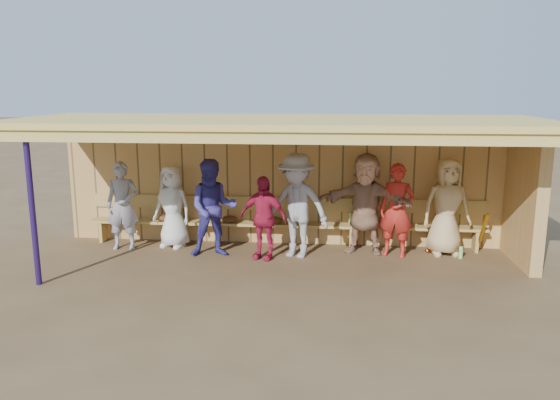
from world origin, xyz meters
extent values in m
plane|color=brown|center=(0.00, 0.00, 0.00)|extent=(90.00, 90.00, 0.00)
imported|color=gray|center=(-2.98, 0.60, 0.83)|extent=(0.65, 0.47, 1.66)
imported|color=silver|center=(-2.09, 0.81, 0.79)|extent=(0.88, 0.70, 1.58)
imported|color=#39328B|center=(-1.21, 0.33, 0.88)|extent=(0.98, 0.83, 1.77)
imported|color=#B21C3E|center=(-0.29, 0.24, 0.75)|extent=(0.94, 0.59, 1.49)
imported|color=#98959D|center=(0.29, 0.42, 0.94)|extent=(1.38, 1.07, 1.88)
imported|color=tan|center=(1.52, 0.77, 0.93)|extent=(1.80, 0.93, 1.85)
imported|color=#B3251C|center=(2.07, 0.61, 0.85)|extent=(0.71, 0.57, 1.69)
imported|color=tan|center=(2.98, 0.81, 0.89)|extent=(0.94, 0.68, 1.77)
cube|color=tan|center=(0.00, 1.35, 1.20)|extent=(8.60, 0.20, 2.40)
cube|color=tan|center=(4.20, 0.45, 1.20)|extent=(0.20, 1.62, 2.40)
cube|color=#DBBE5A|center=(0.00, 0.00, 2.45)|extent=(8.80, 3.20, 0.10)
cube|color=#DBBE5A|center=(0.00, -1.50, 2.32)|extent=(8.80, 0.10, 0.18)
cube|color=#DBBE5A|center=(-3.80, 0.00, 2.31)|extent=(0.08, 3.00, 0.16)
cube|color=#DBBE5A|center=(-2.85, 0.00, 2.31)|extent=(0.08, 3.00, 0.16)
cube|color=#DBBE5A|center=(-1.90, 0.00, 2.31)|extent=(0.08, 3.00, 0.16)
cube|color=#DBBE5A|center=(-0.95, 0.00, 2.31)|extent=(0.08, 3.00, 0.16)
cube|color=#DBBE5A|center=(0.00, 0.00, 2.31)|extent=(0.08, 3.00, 0.16)
cube|color=#DBBE5A|center=(0.95, 0.00, 2.31)|extent=(0.08, 3.00, 0.16)
cube|color=#DBBE5A|center=(1.90, 0.00, 2.31)|extent=(0.08, 3.00, 0.16)
cube|color=#DBBE5A|center=(2.85, 0.00, 2.31)|extent=(0.08, 3.00, 0.16)
cube|color=#DBBE5A|center=(3.80, 0.00, 2.31)|extent=(0.08, 3.00, 0.16)
cylinder|color=navy|center=(-3.60, -1.40, 1.20)|extent=(0.09, 0.09, 2.40)
cube|color=tan|center=(0.00, 1.06, 0.42)|extent=(7.60, 0.32, 0.05)
cube|color=tan|center=(0.00, 1.22, 0.80)|extent=(7.60, 0.04, 0.26)
cube|color=tan|center=(-3.60, 1.06, 0.20)|extent=(0.06, 0.29, 0.40)
cube|color=tan|center=(-1.29, 1.06, 0.20)|extent=(0.06, 0.29, 0.40)
cube|color=tan|center=(1.29, 1.06, 0.20)|extent=(0.06, 0.29, 0.40)
cube|color=tan|center=(3.60, 1.06, 0.20)|extent=(0.06, 0.29, 0.40)
cylinder|color=gold|center=(3.65, 0.86, 0.40)|extent=(0.13, 0.41, 0.80)
sphere|color=#C45D17|center=(2.69, 0.86, 0.04)|extent=(0.08, 0.08, 0.08)
ellipsoid|color=#593319|center=(-2.33, 1.01, 0.52)|extent=(0.30, 0.24, 0.14)
ellipsoid|color=#593319|center=(-1.04, 1.01, 0.52)|extent=(0.30, 0.24, 0.14)
ellipsoid|color=#593319|center=(-0.17, 1.01, 0.52)|extent=(0.30, 0.24, 0.14)
cylinder|color=#AAD86C|center=(1.28, 1.11, 0.56)|extent=(0.07, 0.07, 0.22)
cylinder|color=#F5A636|center=(1.76, 1.11, 0.56)|extent=(0.07, 0.07, 0.22)
cylinder|color=#90D86C|center=(3.23, 0.56, 0.11)|extent=(0.07, 0.07, 0.22)
camera|label=1|loc=(0.89, -9.05, 3.00)|focal=35.00mm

